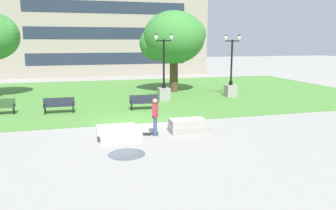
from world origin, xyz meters
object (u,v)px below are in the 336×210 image
(concrete_block_center, at_px, (119,133))
(person_skateboarder, at_px, (155,115))
(lamp_post_left, at_px, (164,87))
(concrete_block_left, at_px, (188,126))
(park_bench_far_left, at_px, (59,104))
(skateboard, at_px, (147,133))
(park_bench_near_right, at_px, (144,101))
(lamp_post_right, at_px, (231,84))

(concrete_block_center, relative_size, person_skateboarder, 1.12)
(person_skateboarder, height_order, lamp_post_left, lamp_post_left)
(concrete_block_left, height_order, lamp_post_left, lamp_post_left)
(park_bench_far_left, bearing_deg, skateboard, -55.33)
(person_skateboarder, distance_m, park_bench_far_left, 7.60)
(park_bench_near_right, bearing_deg, concrete_block_center, -110.79)
(lamp_post_left, xyz_separation_m, lamp_post_right, (5.43, 0.27, -0.00))
(park_bench_far_left, xyz_separation_m, lamp_post_right, (12.55, 2.80, 0.45))
(park_bench_far_left, bearing_deg, concrete_block_center, -66.14)
(park_bench_near_right, relative_size, lamp_post_right, 0.38)
(park_bench_near_right, height_order, lamp_post_right, lamp_post_right)
(concrete_block_center, bearing_deg, park_bench_near_right, 69.21)
(skateboard, bearing_deg, lamp_post_right, 46.36)
(park_bench_near_right, bearing_deg, person_skateboarder, -95.97)
(park_bench_far_left, distance_m, lamp_post_right, 12.87)
(person_skateboarder, xyz_separation_m, park_bench_near_right, (0.61, 5.82, -0.43))
(park_bench_near_right, relative_size, park_bench_far_left, 1.01)
(concrete_block_left, xyz_separation_m, park_bench_far_left, (-6.12, 5.98, 0.23))
(skateboard, bearing_deg, concrete_block_center, -165.69)
(park_bench_near_right, xyz_separation_m, lamp_post_right, (7.43, 3.07, 0.45))
(concrete_block_center, bearing_deg, person_skateboarder, 8.42)
(concrete_block_center, height_order, skateboard, concrete_block_center)
(concrete_block_left, bearing_deg, park_bench_far_left, 135.70)
(lamp_post_right, bearing_deg, lamp_post_left, -177.13)
(lamp_post_right, bearing_deg, concrete_block_left, -126.22)
(park_bench_far_left, bearing_deg, lamp_post_right, 12.56)
(lamp_post_left, bearing_deg, park_bench_far_left, -160.49)
(concrete_block_left, bearing_deg, person_skateboarder, -175.65)
(concrete_block_left, bearing_deg, lamp_post_left, 83.29)
(skateboard, xyz_separation_m, lamp_post_right, (8.40, 8.80, 0.91))
(concrete_block_center, height_order, concrete_block_left, same)
(lamp_post_right, bearing_deg, person_skateboarder, -132.12)
(concrete_block_center, distance_m, concrete_block_left, 3.34)
(concrete_block_left, bearing_deg, skateboard, -179.09)
(concrete_block_center, height_order, lamp_post_right, lamp_post_right)
(concrete_block_left, bearing_deg, park_bench_near_right, 100.04)
(concrete_block_center, relative_size, skateboard, 1.85)
(concrete_block_center, xyz_separation_m, skateboard, (1.35, 0.34, -0.22))
(skateboard, height_order, park_bench_near_right, park_bench_near_right)
(concrete_block_left, xyz_separation_m, lamp_post_right, (6.43, 8.77, 0.69))
(skateboard, xyz_separation_m, lamp_post_left, (2.97, 8.53, 0.91))
(concrete_block_center, xyz_separation_m, person_skateboarder, (1.70, 0.25, 0.66))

